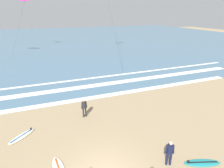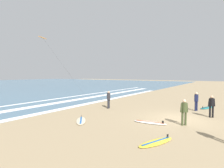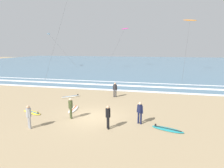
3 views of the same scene
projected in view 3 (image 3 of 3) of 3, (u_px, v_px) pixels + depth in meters
name	position (u px, v px, depth m)	size (l,w,h in m)	color
ground_plane	(93.00, 117.00, 14.82)	(160.00, 160.00, 0.00)	#9E8763
ocean_surface	(142.00, 63.00, 66.77)	(140.00, 90.00, 0.01)	slate
wave_foam_shoreline	(102.00, 89.00, 24.46)	(43.20, 0.80, 0.01)	white
wave_foam_mid_break	(127.00, 86.00, 26.89)	(45.73, 1.07, 0.01)	white
wave_foam_outer_break	(117.00, 82.00, 29.85)	(54.03, 0.50, 0.01)	white
surfer_mid_group	(108.00, 115.00, 12.51)	(0.33, 0.48, 1.60)	black
surfer_right_near	(115.00, 88.00, 20.60)	(0.51, 0.32, 1.60)	#232328
surfer_left_near	(140.00, 111.00, 13.34)	(0.50, 0.32, 1.60)	#141938
surfer_foreground_main	(29.00, 115.00, 12.57)	(0.47, 0.36, 1.60)	gray
surfer_background_far	(71.00, 106.00, 14.37)	(0.39, 0.45, 1.60)	#384223
surfboard_near_water	(32.00, 112.00, 15.75)	(2.17, 1.32, 0.25)	yellow
surfboard_foreground_flat	(71.00, 97.00, 20.80)	(1.97, 1.84, 0.25)	beige
surfboard_right_spare	(73.00, 109.00, 16.53)	(0.83, 2.15, 0.25)	silver
surfboard_left_pile	(167.00, 129.00, 12.49)	(2.18, 1.25, 0.25)	teal
kite_magenta_high_left	(125.00, 29.00, 51.84)	(5.03, 8.39, 10.59)	#CC2384
kite_white_high_right	(49.00, 34.00, 49.60)	(8.48, 3.26, 9.07)	white
kite_orange_mid_center	(190.00, 21.00, 40.04)	(4.37, 15.18, 11.22)	orange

